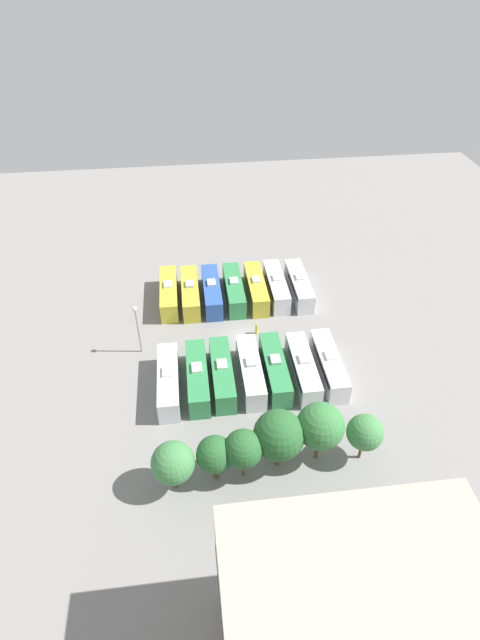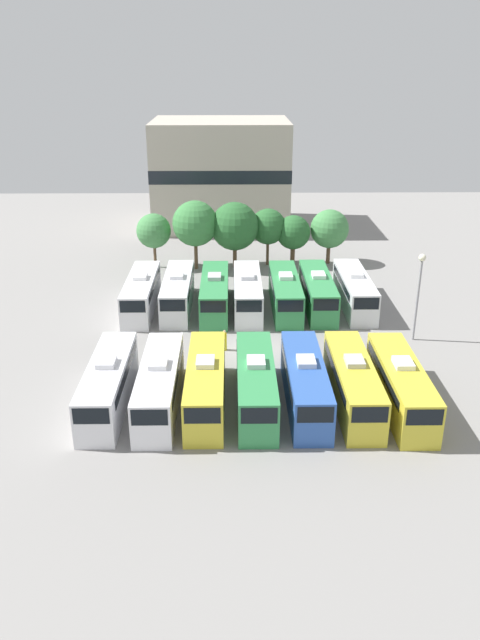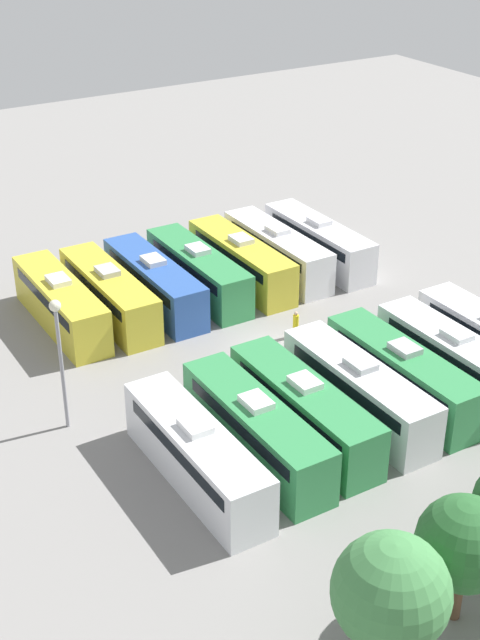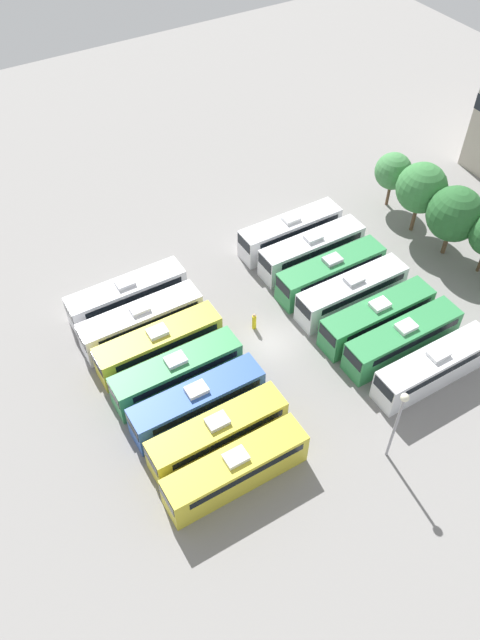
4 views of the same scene
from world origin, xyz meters
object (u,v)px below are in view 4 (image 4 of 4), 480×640
at_px(bus_2, 160,344).
at_px(tree_2, 455,214).
at_px(bus_7, 290,231).
at_px(bus_9, 331,272).
at_px(bus_5, 218,433).
at_px(bus_6, 236,469).
at_px(bus_11, 377,317).
at_px(bus_12, 403,339).
at_px(tree_0, 393,171).
at_px(bus_8, 312,250).
at_px(bus_0, 128,296).
at_px(bus_3, 177,372).
at_px(bus_13, 434,366).
at_px(bus_1, 142,321).
at_px(tree_1, 422,188).
at_px(bus_4, 198,402).
at_px(worker_person, 254,322).
at_px(bus_10, 352,292).
at_px(light_pole, 399,415).

bearing_deg(bus_2, tree_2, 85.89).
distance_m(bus_7, bus_9, 6.79).
height_order(bus_5, bus_6, same).
xyz_separation_m(bus_11, bus_12, (3.03, 0.23, 0.00)).
height_order(bus_9, tree_0, tree_0).
distance_m(bus_8, tree_0, 13.05).
bearing_deg(bus_0, bus_3, -0.56).
height_order(bus_2, bus_13, same).
distance_m(bus_3, bus_12, 18.71).
bearing_deg(bus_8, bus_1, -89.45).
height_order(bus_2, bus_8, same).
distance_m(bus_1, bus_12, 21.85).
distance_m(bus_5, bus_11, 17.61).
distance_m(bus_1, tree_1, 29.67).
height_order(bus_4, worker_person, bus_4).
distance_m(bus_10, bus_13, 10.03).
xyz_separation_m(bus_8, bus_9, (3.44, -0.32, 0.00)).
relative_size(bus_3, bus_12, 1.00).
bearing_deg(light_pole, worker_person, -173.45).
height_order(bus_4, bus_11, same).
height_order(bus_3, bus_9, same).
bearing_deg(bus_12, worker_person, -133.32).
distance_m(bus_5, bus_10, 18.57).
height_order(bus_4, bus_5, same).
bearing_deg(bus_11, bus_2, -111.27).
bearing_deg(tree_1, bus_9, -78.99).
xyz_separation_m(bus_13, tree_0, (-20.00, 12.13, 2.47)).
bearing_deg(bus_11, light_pole, -34.98).
height_order(bus_8, bus_10, same).
bearing_deg(worker_person, bus_2, -97.92).
relative_size(bus_7, tree_0, 1.75).
distance_m(bus_4, bus_13, 18.94).
height_order(bus_1, bus_11, same).
distance_m(worker_person, tree_0, 23.14).
xyz_separation_m(bus_6, light_pole, (3.83, 10.57, 3.41)).
bearing_deg(bus_13, bus_10, -177.38).
height_order(bus_0, bus_7, same).
bearing_deg(tree_1, bus_0, -98.49).
bearing_deg(bus_11, bus_5, -79.72).
bearing_deg(bus_5, bus_13, 79.26).
relative_size(bus_9, light_pole, 1.43).
relative_size(bus_2, bus_9, 1.00).
xyz_separation_m(bus_0, light_pole, (23.37, 10.17, 3.41)).
relative_size(bus_2, bus_3, 1.00).
bearing_deg(bus_2, bus_7, 110.83).
distance_m(bus_8, tree_2, 13.53).
xyz_separation_m(bus_10, light_pole, (13.62, -7.10, 3.41)).
height_order(bus_3, worker_person, bus_3).
distance_m(bus_0, bus_7, 17.30).
relative_size(bus_2, bus_10, 1.00).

